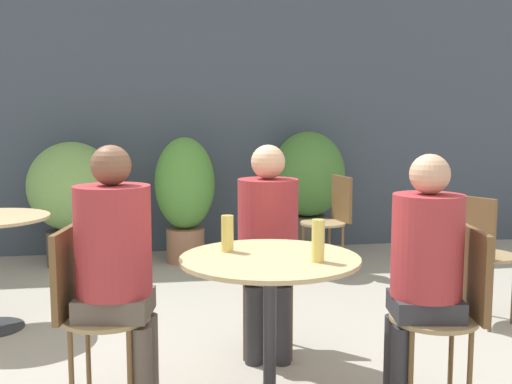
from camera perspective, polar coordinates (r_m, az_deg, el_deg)
The scene contains 15 objects.
storefront_wall at distance 6.30m, azimuth -6.16°, elevation 7.99°, with size 10.00×0.06×3.00m.
cafe_table_near at distance 2.78m, azimuth 1.33°, elevation -9.31°, with size 0.83×0.83×0.75m.
bistro_chair_0 at distance 2.93m, azimuth 18.29°, elevation -9.97°, with size 0.42×0.40×0.88m.
bistro_chair_1 at distance 3.61m, azimuth 1.11°, elevation -6.47°, with size 0.40×0.42×0.88m.
bistro_chair_2 at distance 2.90m, azimuth -15.81°, elevation -10.03°, with size 0.42×0.40×0.88m.
bistro_chair_3 at distance 4.25m, azimuth 20.47°, elevation -4.87°, with size 0.45×0.44×0.88m.
bistro_chair_4 at distance 5.37m, azimuth 7.26°, elevation -2.12°, with size 0.42×0.40×0.88m.
seated_person_0 at distance 2.84m, azimuth 15.67°, elevation -6.38°, with size 0.35×0.32×1.22m.
seated_person_1 at distance 3.42m, azimuth 1.14°, elevation -3.85°, with size 0.35×0.38×1.23m.
seated_person_2 at distance 2.81m, azimuth -13.12°, elevation -6.08°, with size 0.38×0.35×1.26m.
beer_glass_0 at distance 2.64m, azimuth 5.93°, elevation -4.64°, with size 0.06×0.06×0.19m.
beer_glass_1 at distance 2.83m, azimuth -2.74°, elevation -3.97°, with size 0.06×0.06×0.17m.
potted_plant_0 at distance 5.91m, azimuth -17.08°, elevation -0.22°, with size 0.82×0.82×1.17m.
potted_plant_1 at distance 5.79m, azimuth -6.79°, elevation 0.04°, with size 0.57×0.57×1.21m.
potted_plant_2 at distance 6.14m, azimuth 4.98°, elevation 1.11°, with size 0.75×0.75×1.26m.
Camera 1 is at (-0.33, -2.59, 1.37)m, focal length 42.00 mm.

